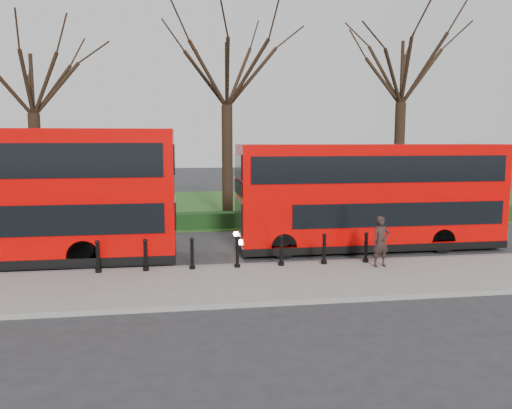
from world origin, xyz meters
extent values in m
plane|color=#28282B|center=(0.00, 0.00, 0.00)|extent=(120.00, 120.00, 0.00)
cube|color=gray|center=(0.00, -3.00, 0.07)|extent=(60.00, 4.00, 0.15)
cube|color=slate|center=(0.00, -1.00, 0.07)|extent=(60.00, 0.25, 0.16)
cube|color=#254C19|center=(0.00, 15.00, 0.03)|extent=(60.00, 18.00, 0.06)
cube|color=black|center=(0.00, 6.80, 0.40)|extent=(60.00, 0.90, 0.80)
cube|color=yellow|center=(0.00, -0.70, 0.01)|extent=(60.00, 0.10, 0.01)
cube|color=yellow|center=(0.00, -0.50, 0.01)|extent=(60.00, 0.10, 0.01)
cylinder|color=black|center=(-8.00, 10.00, 2.85)|extent=(0.60, 0.60, 5.69)
cylinder|color=black|center=(2.00, 10.00, 3.11)|extent=(0.60, 0.60, 6.23)
cylinder|color=black|center=(12.00, 10.00, 3.23)|extent=(0.60, 0.60, 6.46)
cylinder|color=black|center=(-3.24, -1.35, 0.65)|extent=(0.15, 0.15, 1.00)
cylinder|color=black|center=(-1.74, -1.35, 0.65)|extent=(0.15, 0.15, 1.00)
cylinder|color=black|center=(-0.25, -1.35, 0.65)|extent=(0.15, 0.15, 1.00)
cylinder|color=black|center=(1.25, -1.35, 0.65)|extent=(0.15, 0.15, 1.00)
cylinder|color=black|center=(2.74, -1.35, 0.65)|extent=(0.15, 0.15, 1.00)
cylinder|color=black|center=(4.24, -1.35, 0.65)|extent=(0.15, 0.15, 1.00)
cylinder|color=black|center=(5.73, -1.35, 0.65)|extent=(0.15, 0.15, 1.00)
cube|color=#D20201|center=(-6.71, 0.59, 2.55)|extent=(11.81, 2.68, 4.35)
cube|color=black|center=(-6.71, 0.59, 0.32)|extent=(11.83, 2.70, 0.32)
cube|color=black|center=(-5.85, -0.77, 1.77)|extent=(9.45, 0.04, 1.02)
cylinder|color=black|center=(-3.81, -0.59, 0.54)|extent=(1.07, 0.32, 1.07)
cylinder|color=black|center=(-3.81, 1.77, 0.54)|extent=(1.07, 0.32, 1.07)
cube|color=#D20201|center=(6.85, 1.23, 2.26)|extent=(10.46, 2.38, 3.85)
cube|color=black|center=(6.85, 1.23, 0.29)|extent=(10.48, 2.40, 0.29)
cube|color=black|center=(7.61, 0.03, 1.57)|extent=(8.37, 0.04, 0.90)
cube|color=black|center=(6.85, 0.03, 3.28)|extent=(9.89, 0.04, 1.00)
cube|color=black|center=(1.60, 1.23, 2.57)|extent=(0.06, 2.09, 0.52)
cylinder|color=black|center=(3.14, 0.18, 0.48)|extent=(0.95, 0.29, 0.95)
cylinder|color=black|center=(3.14, 2.28, 0.48)|extent=(0.95, 0.29, 0.95)
cylinder|color=black|center=(9.42, 0.18, 0.48)|extent=(0.95, 0.29, 0.95)
cylinder|color=black|center=(9.42, 2.28, 0.48)|extent=(0.95, 0.29, 0.95)
imported|color=black|center=(6.00, -1.98, 1.00)|extent=(0.68, 0.51, 1.70)
camera|label=1|loc=(-0.58, -17.49, 4.39)|focal=35.00mm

